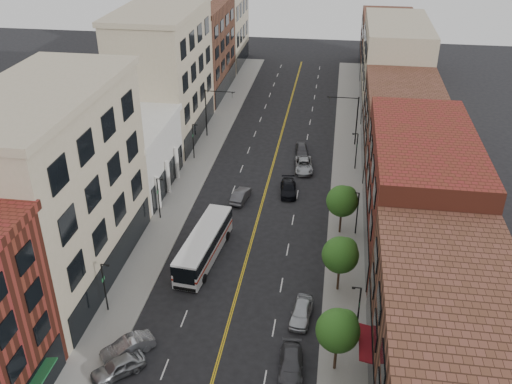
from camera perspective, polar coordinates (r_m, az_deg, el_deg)
The scene contains 32 objects.
sidewalk_left at distance 74.91m, azimuth -6.37°, elevation 1.67°, with size 4.00×110.00×0.15m, color gray.
sidewalk_right at distance 72.75m, azimuth 9.07°, elevation 0.60°, with size 4.00×110.00×0.15m, color gray.
bldg_l_tanoffice at distance 55.15m, azimuth -19.58°, elevation 0.00°, with size 10.00×22.00×18.00m, color tan.
bldg_l_white at distance 71.86m, azimuth -12.74°, elevation 3.36°, with size 10.00×14.00×8.00m, color silver.
bldg_l_far_a at distance 85.01m, azimuth -9.19°, elevation 11.33°, with size 10.00×20.00×18.00m, color tan.
bldg_l_far_b at distance 103.90m, azimuth -5.90°, elevation 13.89°, with size 10.00×20.00×15.00m, color brown.
bldg_l_far_c at distance 120.39m, azimuth -3.84°, elevation 17.26°, with size 10.00×16.00×20.00m, color tan.
bldg_r_near at distance 42.24m, azimuth 19.09°, elevation -16.69°, with size 10.00×26.00×10.00m, color brown.
bldg_r_mid at distance 60.90m, azimuth 15.99°, elevation 0.19°, with size 10.00×22.00×12.00m, color maroon.
bldg_r_far_a at distance 80.28m, azimuth 14.43°, elevation 6.69°, with size 10.00×20.00×10.00m, color brown.
bldg_r_far_b at distance 99.46m, azimuth 13.67°, elevation 12.26°, with size 10.00×22.00×14.00m, color tan.
bldg_r_far_c at distance 119.11m, azimuth 12.98°, elevation 14.27°, with size 10.00×18.00×11.00m, color brown.
tree_r_1 at distance 44.85m, azimuth 8.31°, elevation -13.42°, with size 3.40×3.40×5.59m.
tree_r_2 at distance 52.71m, azimuth 8.53°, elevation -6.14°, with size 3.40×3.40×5.59m.
tree_r_3 at distance 61.20m, azimuth 8.70°, elevation -0.81°, with size 3.40×3.40×5.59m.
lamp_l_1 at distance 52.12m, azimuth -14.90°, elevation -8.94°, with size 0.81×0.55×5.05m.
lamp_l_2 at distance 64.54m, azimuth -9.70°, elevation -0.41°, with size 0.81×0.55×5.05m.
lamp_l_3 at distance 78.27m, azimuth -6.27°, elevation 5.26°, with size 0.81×0.55×5.05m.
lamp_r_1 at distance 48.64m, azimuth 10.18°, elevation -11.45°, with size 0.81×0.55×5.05m.
lamp_r_2 at distance 61.77m, azimuth 10.06°, elevation -1.87°, with size 0.81×0.55×5.05m.
lamp_r_3 at distance 76.00m, azimuth 9.99°, elevation 4.24°, with size 0.81×0.55×5.05m.
signal_mast_left at distance 84.69m, azimuth -4.56°, elevation 8.43°, with size 4.49×0.18×7.20m.
signal_mast_right at distance 82.73m, azimuth 9.58°, elevation 7.61°, with size 4.49×0.18×7.20m.
city_bus at distance 57.97m, azimuth -5.22°, elevation -5.19°, with size 3.70×11.79×2.98m.
car_angle_a at distance 47.62m, azimuth -13.63°, elevation -16.64°, with size 1.73×4.29×1.46m, color #999CA0.
car_angle_b at distance 49.05m, azimuth -12.71°, elevation -14.88°, with size 1.53×4.37×1.44m, color #A2A4A9.
car_parked_mid at distance 46.75m, azimuth 3.52°, elevation -16.82°, with size 1.88×4.63×1.34m, color #434348.
car_parked_far at distance 51.22m, azimuth 4.56°, elevation -11.86°, with size 1.75×4.36×1.49m, color #AFB3B7.
car_lane_behind at distance 68.48m, azimuth -1.55°, elevation -0.32°, with size 1.49×4.26×1.40m, color #4A4A4F.
car_lane_a at distance 70.11m, azimuth 3.26°, elevation 0.37°, with size 1.93×4.75×1.38m, color black.
car_lane_b at distance 75.96m, azimuth 4.79°, elevation 2.70°, with size 2.37×5.14×1.43m, color #999CA1.
car_lane_c at distance 80.50m, azimuth 4.60°, elevation 4.27°, with size 1.66×4.13×1.41m, color #434347.
Camera 1 is at (8.00, -29.29, 34.07)m, focal length 40.00 mm.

